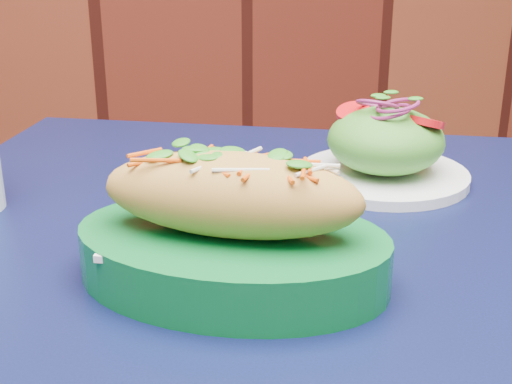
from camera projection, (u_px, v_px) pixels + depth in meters
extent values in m
cube|color=black|center=(263.00, 258.00, 0.68)|extent=(1.03, 1.03, 0.03)
cylinder|color=black|center=(93.00, 361.00, 1.16)|extent=(0.04, 0.04, 0.72)
cube|color=white|center=(232.00, 237.00, 0.59)|extent=(0.22, 0.17, 0.01)
ellipsoid|color=gold|center=(231.00, 194.00, 0.57)|extent=(0.23, 0.16, 0.07)
cylinder|color=white|center=(383.00, 175.00, 0.83)|extent=(0.20, 0.20, 0.01)
ellipsoid|color=#4C992D|center=(386.00, 140.00, 0.82)|extent=(0.13, 0.13, 0.07)
cylinder|color=red|center=(427.00, 118.00, 0.79)|extent=(0.04, 0.04, 0.01)
cylinder|color=red|center=(353.00, 109.00, 0.82)|extent=(0.04, 0.04, 0.01)
cylinder|color=red|center=(375.00, 105.00, 0.84)|extent=(0.04, 0.04, 0.01)
torus|color=#8D1E5C|center=(388.00, 105.00, 0.80)|extent=(0.05, 0.05, 0.00)
torus|color=#8D1E5C|center=(388.00, 101.00, 0.80)|extent=(0.05, 0.05, 0.00)
torus|color=#8D1E5C|center=(389.00, 98.00, 0.80)|extent=(0.05, 0.05, 0.00)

